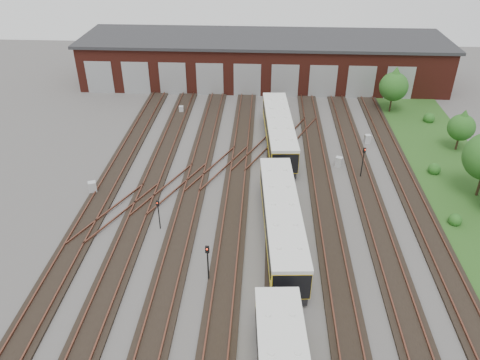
{
  "coord_description": "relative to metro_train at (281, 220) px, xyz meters",
  "views": [
    {
      "loc": [
        0.45,
        -25.97,
        23.42
      ],
      "look_at": [
        -1.53,
        8.85,
        2.0
      ],
      "focal_mm": 35.0,
      "sensor_mm": 36.0,
      "label": 1
    }
  ],
  "objects": [
    {
      "name": "bush_2",
      "position": [
        18.15,
        23.49,
        -1.23
      ],
      "size": [
        1.29,
        1.29,
        1.29
      ],
      "primitive_type": "sphere",
      "color": "#174A15",
      "rests_on": "ground"
    },
    {
      "name": "tree_1",
      "position": [
        18.98,
        16.34,
        1.09
      ],
      "size": [
        2.78,
        2.78,
        4.61
      ],
      "color": "#2E2214",
      "rests_on": "ground"
    },
    {
      "name": "relay_cabinet_0",
      "position": [
        -17.0,
        5.83,
        -1.3
      ],
      "size": [
        0.84,
        0.78,
        1.15
      ],
      "primitive_type": "cube",
      "rotation": [
        0.0,
        0.0,
        0.35
      ],
      "color": "#ACAFB1",
      "rests_on": "ground"
    },
    {
      "name": "signal_mast_3",
      "position": [
        7.85,
        9.91,
        0.18
      ],
      "size": [
        0.28,
        0.27,
        3.24
      ],
      "rotation": [
        0.0,
        0.0,
        0.41
      ],
      "color": "black",
      "rests_on": "ground"
    },
    {
      "name": "ground",
      "position": [
        -2.0,
        -3.27,
        -1.88
      ],
      "size": [
        120.0,
        120.0,
        0.0
      ],
      "primitive_type": "plane",
      "color": "#474442",
      "rests_on": "ground"
    },
    {
      "name": "signal_mast_1",
      "position": [
        -9.81,
        0.89,
        -0.14
      ],
      "size": [
        0.24,
        0.23,
        2.7
      ],
      "rotation": [
        0.0,
        0.0,
        -0.15
      ],
      "color": "black",
      "rests_on": "ground"
    },
    {
      "name": "bush_0",
      "position": [
        14.44,
        2.89,
        -1.33
      ],
      "size": [
        1.1,
        1.1,
        1.1
      ],
      "primitive_type": "sphere",
      "color": "#174A15",
      "rests_on": "ground"
    },
    {
      "name": "grass_verge",
      "position": [
        17.0,
        6.73,
        -1.85
      ],
      "size": [
        8.0,
        55.0,
        0.05
      ],
      "primitive_type": "cube",
      "color": "#1F4517",
      "rests_on": "ground"
    },
    {
      "name": "relay_cabinet_3",
      "position": [
        6.0,
        11.99,
        -1.35
      ],
      "size": [
        0.79,
        0.73,
        1.06
      ],
      "primitive_type": "cube",
      "rotation": [
        0.0,
        0.0,
        -0.38
      ],
      "color": "#ACAFB1",
      "rests_on": "ground"
    },
    {
      "name": "relay_cabinet_2",
      "position": [
        -0.47,
        -0.81,
        -1.38
      ],
      "size": [
        0.67,
        0.58,
        1.0
      ],
      "primitive_type": "cube",
      "rotation": [
        0.0,
        0.0,
        0.14
      ],
      "color": "#ACAFB1",
      "rests_on": "ground"
    },
    {
      "name": "signal_mast_2",
      "position": [
        -0.58,
        2.97,
        0.2
      ],
      "size": [
        0.32,
        0.31,
        3.21
      ],
      "rotation": [
        0.0,
        0.0,
        0.37
      ],
      "color": "black",
      "rests_on": "ground"
    },
    {
      "name": "relay_cabinet_1",
      "position": [
        -11.95,
        24.52,
        -1.44
      ],
      "size": [
        0.58,
        0.5,
        0.87
      ],
      "primitive_type": "cube",
      "rotation": [
        0.0,
        0.0,
        0.13
      ],
      "color": "#ACAFB1",
      "rests_on": "ground"
    },
    {
      "name": "metro_train",
      "position": [
        0.0,
        0.0,
        0.0
      ],
      "size": [
        3.63,
        46.77,
        3.02
      ],
      "rotation": [
        0.0,
        0.0,
        0.07
      ],
      "color": "black",
      "rests_on": "ground"
    },
    {
      "name": "relay_cabinet_4",
      "position": [
        9.77,
        17.39,
        -1.38
      ],
      "size": [
        0.66,
        0.58,
        0.99
      ],
      "primitive_type": "cube",
      "rotation": [
        0.0,
        0.0,
        0.14
      ],
      "color": "#ACAFB1",
      "rests_on": "ground"
    },
    {
      "name": "bush_1",
      "position": [
        15.18,
        11.22,
        -1.27
      ],
      "size": [
        1.21,
        1.21,
        1.21
      ],
      "primitive_type": "sphere",
      "color": "#174A15",
      "rests_on": "ground"
    },
    {
      "name": "signal_mast_0",
      "position": [
        -5.16,
        -4.89,
        0.13
      ],
      "size": [
        0.28,
        0.26,
        3.11
      ],
      "rotation": [
        0.0,
        0.0,
        -0.04
      ],
      "color": "black",
      "rests_on": "ground"
    },
    {
      "name": "track_network",
      "position": [
        -2.17,
        -2.68,
        -1.77
      ],
      "size": [
        30.4,
        70.0,
        0.33
      ],
      "color": "black",
      "rests_on": "ground"
    },
    {
      "name": "tree_0",
      "position": [
        14.11,
        26.34,
        1.83
      ],
      "size": [
        3.49,
        3.49,
        5.78
      ],
      "color": "#2E2214",
      "rests_on": "ground"
    },
    {
      "name": "maintenance_shed",
      "position": [
        -2.01,
        36.7,
        1.33
      ],
      "size": [
        51.0,
        12.5,
        6.35
      ],
      "color": "#4F1C13",
      "rests_on": "ground"
    }
  ]
}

